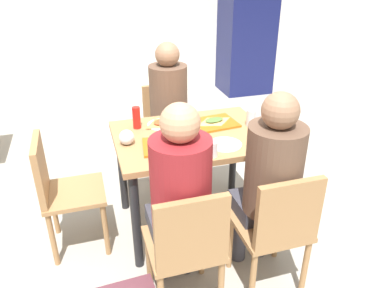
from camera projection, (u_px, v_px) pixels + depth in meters
The scene contains 22 objects.
ground_plane at pixel (192, 222), 2.96m from camera, with size 10.00×10.00×0.02m, color #9E998E.
main_table at pixel (192, 148), 2.66m from camera, with size 1.07×0.80×0.76m.
chair_near_left at pixel (187, 245), 1.99m from camera, with size 0.40×0.40×0.85m.
chair_near_right at pixel (277, 226), 2.13m from camera, with size 0.40×0.40×0.85m.
chair_far_side at pixel (167, 125), 3.39m from camera, with size 0.40×0.40×0.85m.
chair_left_end at pixel (60, 187), 2.49m from camera, with size 0.40×0.40×0.85m.
person_in_red at pixel (179, 192), 2.00m from camera, with size 0.32×0.42×1.26m.
person_in_brown_jacket at pixel (270, 176), 2.14m from camera, with size 0.32×0.42×1.26m.
person_far_side at pixel (170, 105), 3.16m from camera, with size 0.32×0.42×1.26m.
tray_red_near at pixel (171, 146), 2.44m from camera, with size 0.36×0.26×0.02m, color #D85914.
tray_red_far at pixel (212, 124), 2.76m from camera, with size 0.36×0.26×0.02m, color #D85914.
paper_plate_center at pixel (162, 124), 2.75m from camera, with size 0.22×0.22×0.01m, color white.
paper_plate_near_edge at pixel (225, 144), 2.46m from camera, with size 0.22×0.22×0.01m, color white.
pizza_slice_a at pixel (169, 142), 2.44m from camera, with size 0.16×0.25×0.02m.
pizza_slice_b at pixel (214, 121), 2.77m from camera, with size 0.24×0.18×0.02m.
pizza_slice_c at pixel (163, 122), 2.76m from camera, with size 0.26×0.22×0.02m.
plastic_cup_a at pixel (176, 111), 2.87m from camera, with size 0.07×0.07×0.10m, color white.
plastic_cup_b at pixel (212, 149), 2.31m from camera, with size 0.07×0.07×0.10m, color white.
soda_can at pixel (251, 118), 2.72m from camera, with size 0.07×0.07×0.12m, color #B7BCC6.
condiment_bottle at pixel (136, 118), 2.67m from camera, with size 0.06×0.06×0.16m, color red.
foil_bundle at pixel (127, 137), 2.45m from camera, with size 0.10×0.10×0.10m, color silver.
drink_fridge at pixel (247, 27), 5.40m from camera, with size 0.70×0.60×1.90m, color #14194C.
Camera 1 is at (-0.69, -2.26, 1.87)m, focal length 35.12 mm.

